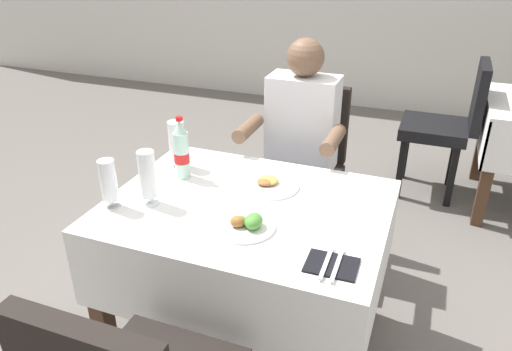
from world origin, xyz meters
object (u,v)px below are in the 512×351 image
beer_glass_middle (148,176)px  beer_glass_right (109,184)px  plate_far_diner (269,184)px  beer_glass_left (177,144)px  napkin_cutlery_set (332,265)px  main_dining_table (247,240)px  plate_near_camera (246,224)px  cola_bottle_primary (181,151)px  background_chair_left (449,121)px  seated_diner_far (299,146)px  chair_far_diner_seat (302,165)px

beer_glass_middle → beer_glass_right: size_ratio=1.13×
plate_far_diner → beer_glass_left: 0.47m
plate_far_diner → napkin_cutlery_set: (0.38, -0.45, -0.01)m
main_dining_table → beer_glass_right: size_ratio=5.49×
plate_near_camera → beer_glass_right: 0.56m
main_dining_table → plate_far_diner: (0.03, 0.17, 0.18)m
napkin_cutlery_set → beer_glass_middle: bearing=169.5°
cola_bottle_primary → background_chair_left: cola_bottle_primary is taller
seated_diner_far → plate_far_diner: size_ratio=4.87×
background_chair_left → plate_far_diner: bearing=-113.2°
plate_far_diner → cola_bottle_primary: 0.41m
beer_glass_left → background_chair_left: size_ratio=0.23×
beer_glass_right → napkin_cutlery_set: size_ratio=1.06×
main_dining_table → background_chair_left: background_chair_left is taller
beer_glass_middle → napkin_cutlery_set: size_ratio=1.20×
plate_far_diner → plate_near_camera: bearing=-84.8°
napkin_cutlery_set → background_chair_left: bearing=80.9°
plate_near_camera → beer_glass_left: size_ratio=1.07×
beer_glass_middle → background_chair_left: (1.11, 1.98, -0.31)m
plate_near_camera → beer_glass_middle: beer_glass_middle is taller
chair_far_diner_seat → plate_far_diner: chair_far_diner_seat is taller
chair_far_diner_seat → background_chair_left: bearing=53.8°
plate_near_camera → cola_bottle_primary: 0.52m
napkin_cutlery_set → plate_far_diner: bearing=130.0°
cola_bottle_primary → chair_far_diner_seat: bearing=63.0°
chair_far_diner_seat → seated_diner_far: bearing=-87.0°
beer_glass_left → cola_bottle_primary: 0.12m
seated_diner_far → napkin_cutlery_set: 1.07m
beer_glass_left → cola_bottle_primary: cola_bottle_primary is taller
main_dining_table → beer_glass_middle: beer_glass_middle is taller
beer_glass_middle → cola_bottle_primary: size_ratio=0.81×
plate_near_camera → beer_glass_middle: bearing=175.7°
chair_far_diner_seat → background_chair_left: same height
plate_far_diner → beer_glass_right: size_ratio=1.28×
plate_near_camera → beer_glass_left: (-0.49, 0.38, 0.09)m
chair_far_diner_seat → beer_glass_left: (-0.43, -0.61, 0.30)m
plate_far_diner → background_chair_left: background_chair_left is taller
beer_glass_right → chair_far_diner_seat: bearing=64.6°
seated_diner_far → plate_far_diner: seated_diner_far is taller
cola_bottle_primary → napkin_cutlery_set: bearing=-27.7°
beer_glass_middle → beer_glass_right: (-0.13, -0.08, -0.02)m
seated_diner_far → beer_glass_right: 1.06m
chair_far_diner_seat → background_chair_left: (0.75, 1.03, 0.00)m
background_chair_left → seated_diner_far: bearing=-123.3°
seated_diner_far → background_chair_left: bearing=56.7°
chair_far_diner_seat → beer_glass_right: 1.18m
plate_near_camera → beer_glass_middle: size_ratio=1.03×
chair_far_diner_seat → napkin_cutlery_set: 1.19m
beer_glass_right → background_chair_left: background_chair_left is taller
main_dining_table → beer_glass_left: 0.56m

